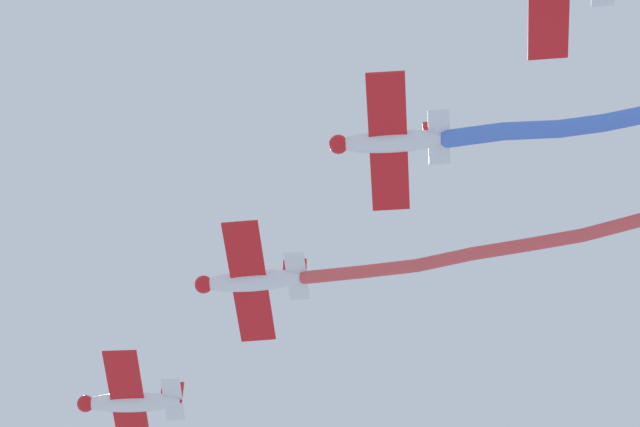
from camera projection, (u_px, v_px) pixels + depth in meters
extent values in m
ellipsoid|color=white|center=(132.00, 402.00, 71.21)|extent=(5.23, 1.46, 1.06)
sphere|color=red|center=(86.00, 404.00, 71.27)|extent=(0.97, 0.97, 0.90)
ellipsoid|color=#1E2D4C|center=(121.00, 397.00, 71.54)|extent=(1.34, 0.80, 0.56)
cube|color=red|center=(128.00, 404.00, 71.10)|extent=(2.34, 7.63, 0.14)
cube|color=white|center=(173.00, 400.00, 71.23)|extent=(1.21, 3.00, 0.12)
cube|color=red|center=(172.00, 393.00, 71.68)|extent=(1.18, 0.23, 1.46)
ellipsoid|color=white|center=(253.00, 281.00, 66.63)|extent=(5.26, 1.74, 1.06)
sphere|color=red|center=(204.00, 284.00, 66.77)|extent=(1.01, 1.01, 0.90)
ellipsoid|color=#1E2D4C|center=(240.00, 277.00, 66.98)|extent=(1.37, 0.87, 0.56)
cube|color=red|center=(249.00, 283.00, 66.52)|extent=(2.76, 7.68, 0.14)
cube|color=white|center=(297.00, 276.00, 66.58)|extent=(1.37, 3.04, 0.12)
cube|color=red|center=(295.00, 269.00, 67.03)|extent=(1.18, 0.30, 1.46)
cylinder|color=#DB4C4C|center=(334.00, 275.00, 66.37)|extent=(2.93, 1.05, 0.71)
cylinder|color=#DB4C4C|center=(390.00, 269.00, 65.87)|extent=(2.91, 1.50, 1.17)
cylinder|color=#DB4C4C|center=(445.00, 260.00, 65.18)|extent=(2.81, 1.48, 0.70)
cylinder|color=#DB4C4C|center=(499.00, 249.00, 64.52)|extent=(2.76, 1.53, 1.07)
cylinder|color=#DB4C4C|center=(554.00, 240.00, 63.65)|extent=(2.82, 1.62, 1.13)
cylinder|color=#DB4C4C|center=(610.00, 228.00, 62.62)|extent=(2.76, 1.89, 1.20)
sphere|color=#DB4C4C|center=(305.00, 278.00, 66.43)|extent=(0.64, 0.64, 0.64)
sphere|color=#DB4C4C|center=(363.00, 272.00, 66.30)|extent=(0.64, 0.64, 0.64)
sphere|color=#DB4C4C|center=(417.00, 266.00, 65.43)|extent=(0.64, 0.64, 0.64)
sphere|color=#DB4C4C|center=(472.00, 254.00, 64.93)|extent=(0.64, 0.64, 0.64)
sphere|color=#DB4C4C|center=(526.00, 245.00, 64.11)|extent=(0.64, 0.64, 0.64)
sphere|color=#DB4C4C|center=(583.00, 235.00, 63.19)|extent=(0.64, 0.64, 0.64)
sphere|color=#DB4C4C|center=(639.00, 220.00, 62.05)|extent=(0.64, 0.64, 0.64)
ellipsoid|color=white|center=(392.00, 141.00, 62.05)|extent=(5.25, 1.60, 1.06)
sphere|color=red|center=(338.00, 144.00, 62.15)|extent=(0.99, 0.99, 0.90)
ellipsoid|color=#1E2D4C|center=(378.00, 137.00, 62.39)|extent=(1.36, 0.84, 0.56)
cube|color=red|center=(388.00, 143.00, 61.94)|extent=(2.55, 7.66, 0.14)
cube|color=white|center=(439.00, 137.00, 62.03)|extent=(1.29, 3.02, 0.12)
cube|color=red|center=(436.00, 131.00, 62.48)|extent=(1.18, 0.27, 1.46)
cylinder|color=#4C75DB|center=(476.00, 135.00, 62.04)|extent=(2.77, 1.04, 1.28)
cylinder|color=#4C75DB|center=(532.00, 130.00, 62.29)|extent=(2.74, 0.92, 1.08)
cylinder|color=#4C75DB|center=(582.00, 126.00, 62.50)|extent=(2.34, 1.02, 1.19)
cylinder|color=#4C75DB|center=(630.00, 118.00, 62.48)|extent=(2.48, 1.41, 0.90)
sphere|color=#4C75DB|center=(448.00, 139.00, 61.89)|extent=(0.84, 0.84, 0.84)
sphere|color=#4C75DB|center=(503.00, 131.00, 62.19)|extent=(0.84, 0.84, 0.84)
sphere|color=#4C75DB|center=(560.00, 129.00, 62.39)|extent=(0.84, 0.84, 0.84)
sphere|color=#4C75DB|center=(605.00, 123.00, 62.61)|extent=(0.84, 0.84, 0.84)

